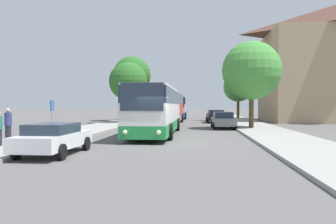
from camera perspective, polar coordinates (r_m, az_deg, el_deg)
The scene contains 15 objects.
ground_plane at distance 17.42m, azimuth -1.04°, elevation -5.60°, with size 300.00×300.00×0.00m, color #565454.
sidewalk_left at distance 19.48m, azimuth -22.04°, elevation -4.74°, with size 4.00×120.00×0.15m, color gray.
sidewalk_right at distance 18.04m, azimuth 21.75°, elevation -5.21°, with size 4.00×120.00×0.15m, color gray.
bus_front at distance 22.76m, azimuth -2.02°, elevation 0.38°, with size 2.81×12.10×3.24m.
bus_middle at distance 36.21m, azimuth 0.00°, elevation 0.79°, with size 3.07×10.72×3.37m.
bus_rear at distance 50.54m, azimuth 1.66°, elevation 0.85°, with size 2.95×10.72×3.25m.
parked_car_left_curb at distance 14.46m, azimuth -19.23°, elevation -4.26°, with size 1.99×4.40×1.31m.
parked_car_right_near at distance 29.36m, azimuth 9.59°, elevation -1.36°, with size 2.08×4.45×1.44m.
parked_car_right_far at distance 38.82m, azimuth 8.32°, elevation -0.68°, with size 2.29×4.41×1.50m.
bus_stop_sign at distance 19.88m, azimuth -19.53°, elevation -0.37°, with size 0.08×0.45×2.23m.
pedestrian_waiting_near at distance 19.00m, azimuth -26.07°, elevation -2.02°, with size 0.36×0.36×1.75m.
tree_left_near at distance 36.81m, azimuth -6.95°, elevation 5.31°, with size 4.25×4.25×6.69m.
tree_left_far at distance 42.81m, azimuth -6.28°, elevation 6.37°, with size 4.85×4.85×8.22m.
tree_right_near at distance 50.13m, azimuth 12.12°, elevation 4.26°, with size 4.39×4.39×6.81m.
tree_right_mid at distance 28.97m, azimuth 14.34°, elevation 6.99°, with size 5.00×5.00×7.36m.
Camera 1 is at (1.93, -17.19, 2.07)m, focal length 35.00 mm.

